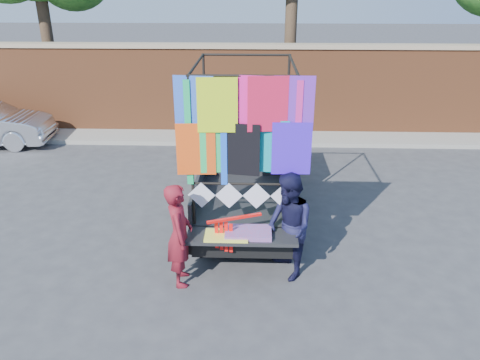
{
  "coord_description": "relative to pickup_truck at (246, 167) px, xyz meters",
  "views": [
    {
      "loc": [
        -0.03,
        -6.6,
        4.29
      ],
      "look_at": [
        -0.25,
        0.1,
        1.4
      ],
      "focal_mm": 35.0,
      "sensor_mm": 36.0,
      "label": 1
    }
  ],
  "objects": [
    {
      "name": "man",
      "position": [
        0.7,
        -2.6,
        0.06
      ],
      "size": [
        0.88,
        0.99,
        1.69
      ],
      "primitive_type": "imported",
      "rotation": [
        0.0,
        0.0,
        -1.23
      ],
      "color": "#151535",
      "rests_on": "ground"
    },
    {
      "name": "pickup_truck",
      "position": [
        0.0,
        0.0,
        0.0
      ],
      "size": [
        1.95,
        4.91,
        3.09
      ],
      "color": "black",
      "rests_on": "ground"
    },
    {
      "name": "ground",
      "position": [
        0.2,
        -2.22,
        -0.78
      ],
      "size": [
        90.0,
        90.0,
        0.0
      ],
      "primitive_type": "plane",
      "color": "#38383A",
      "rests_on": "ground"
    },
    {
      "name": "streamer_bundle",
      "position": [
        -0.21,
        -2.73,
        0.09
      ],
      "size": [
        0.81,
        0.34,
        0.59
      ],
      "color": "#FF120D",
      "rests_on": "ground"
    },
    {
      "name": "woman",
      "position": [
        -0.92,
        -2.83,
        0.03
      ],
      "size": [
        0.48,
        0.65,
        1.62
      ],
      "primitive_type": "imported",
      "rotation": [
        0.0,
        0.0,
        1.73
      ],
      "color": "maroon",
      "rests_on": "ground"
    },
    {
      "name": "brick_wall",
      "position": [
        0.2,
        4.78,
        0.54
      ],
      "size": [
        30.0,
        0.45,
        2.61
      ],
      "color": "brown",
      "rests_on": "ground"
    },
    {
      "name": "curb",
      "position": [
        0.2,
        4.08,
        -0.72
      ],
      "size": [
        30.0,
        1.2,
        0.12
      ],
      "primitive_type": "cube",
      "color": "gray",
      "rests_on": "ground"
    }
  ]
}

